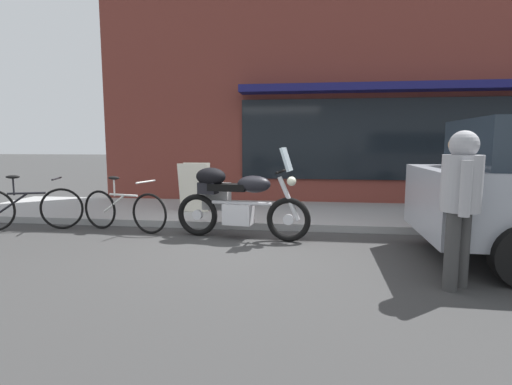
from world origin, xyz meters
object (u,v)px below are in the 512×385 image
pedestrian_walking (461,191)px  sandwich_board_sign (194,187)px  second_bicycle_by_cafe (27,208)px  parked_bicycle (124,210)px  touring_motorcycle (234,199)px

pedestrian_walking → sandwich_board_sign: (-3.73, 3.38, -0.40)m
second_bicycle_by_cafe → pedestrian_walking: bearing=-16.9°
parked_bicycle → sandwich_board_sign: size_ratio=1.73×
pedestrian_walking → second_bicycle_by_cafe: size_ratio=0.94×
parked_bicycle → touring_motorcycle: bearing=-5.8°
touring_motorcycle → pedestrian_walking: 3.25m
pedestrian_walking → parked_bicycle: bearing=155.9°
parked_bicycle → second_bicycle_by_cafe: (-1.65, -0.15, 0.02)m
touring_motorcycle → parked_bicycle: bearing=174.2°
touring_motorcycle → pedestrian_walking: bearing=-35.0°
sandwich_board_sign → parked_bicycle: bearing=-122.1°
sandwich_board_sign → pedestrian_walking: bearing=-42.1°
touring_motorcycle → pedestrian_walking: pedestrian_walking is taller
sandwich_board_sign → second_bicycle_by_cafe: size_ratio=0.56×
parked_bicycle → pedestrian_walking: pedestrian_walking is taller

